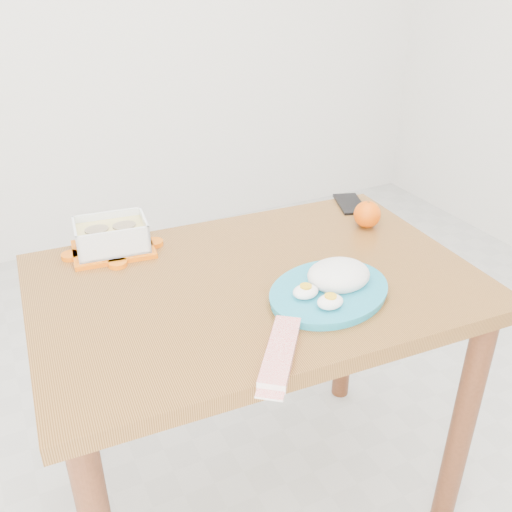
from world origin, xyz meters
name	(u,v)px	position (x,y,z in m)	size (l,w,h in m)	color
ground	(298,450)	(0.00, 0.00, 0.00)	(3.50, 3.50, 0.00)	#B7B7B2
dining_table	(256,320)	(-0.19, -0.09, 0.63)	(1.07, 0.74, 0.75)	brown
food_container	(112,237)	(-0.46, 0.19, 0.79)	(0.22, 0.17, 0.09)	#E45E06
orange_fruit	(367,214)	(0.20, 0.03, 0.79)	(0.07, 0.07, 0.07)	#F73904
rice_plate	(332,284)	(-0.07, -0.22, 0.78)	(0.38, 0.38, 0.08)	teal
candy_bar	(280,352)	(-0.28, -0.37, 0.76)	(0.21, 0.05, 0.02)	red
smartphone	(350,204)	(0.25, 0.17, 0.75)	(0.07, 0.14, 0.01)	black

